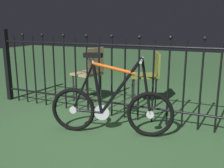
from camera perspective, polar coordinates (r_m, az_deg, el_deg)
ground_plane at (r=3.00m, az=-2.28°, el=-10.85°), size 20.00×20.00×0.00m
iron_fence at (r=3.34m, az=1.15°, el=2.09°), size 4.12×0.07×1.16m
bicycle at (r=2.87m, az=-0.34°, el=-5.14°), size 1.37×0.48×0.92m
chair_tan at (r=4.05m, az=-4.82°, el=3.25°), size 0.47×0.47×0.88m
chair_olive at (r=3.97m, az=8.32°, el=2.60°), size 0.55×0.55×0.81m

